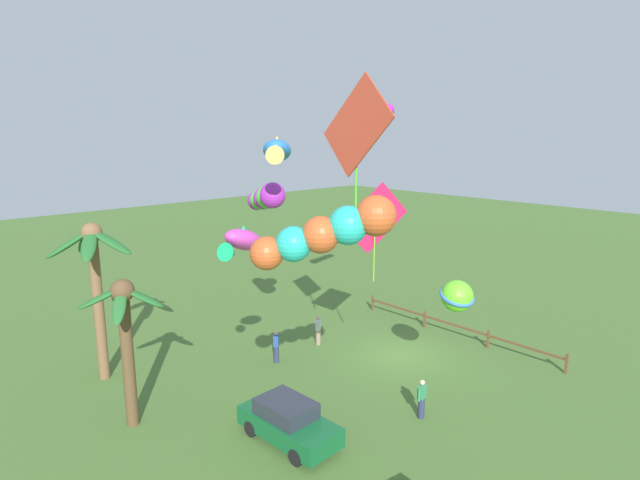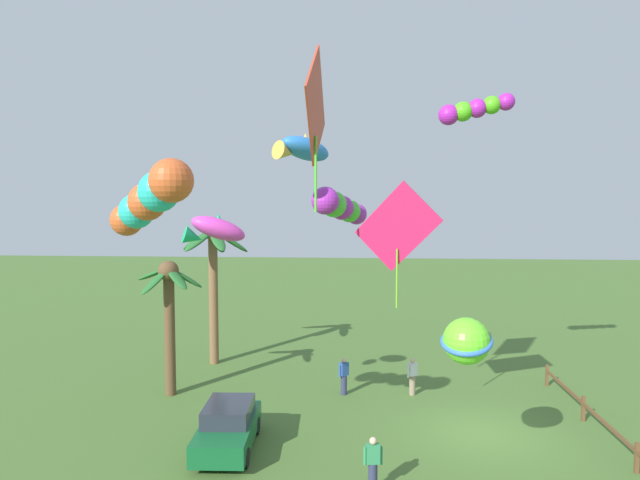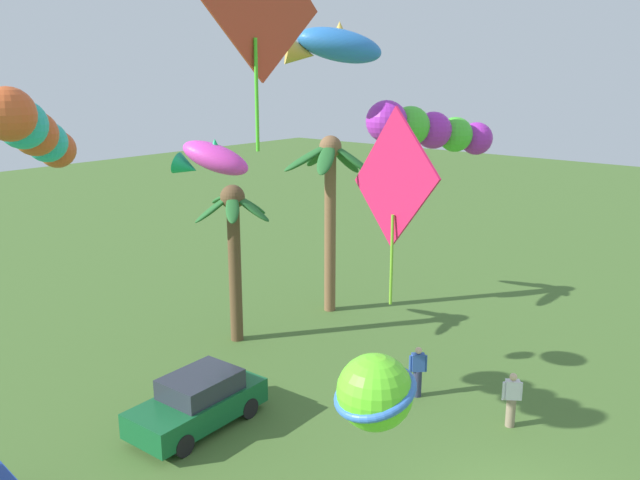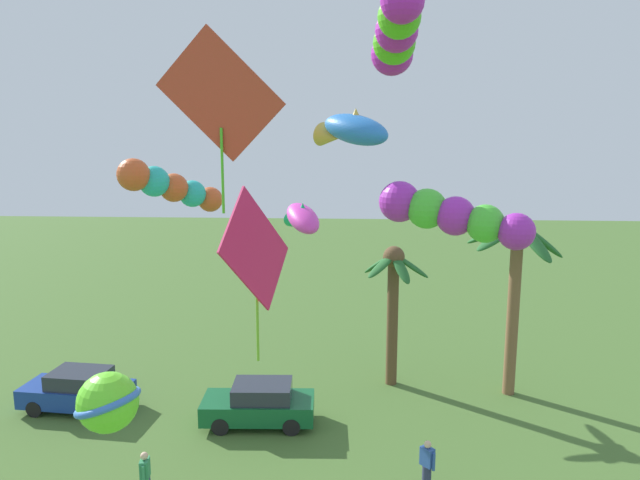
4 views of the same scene
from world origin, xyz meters
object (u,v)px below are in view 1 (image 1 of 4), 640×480
Objects in this scene: kite_ball_1 at (457,296)px; palm_tree_1 at (125,324)px; kite_fish_3 at (242,241)px; kite_diamond_6 at (357,128)px; kite_tube_0 at (328,232)px; spectator_0 at (276,346)px; kite_diamond_5 at (375,220)px; kite_tube_4 at (265,198)px; kite_fish_7 at (277,151)px; palm_tree_0 at (95,266)px; spectator_1 at (422,399)px; kite_tube_2 at (372,115)px; spectator_2 at (318,330)px; parked_car_1 at (288,421)px.

palm_tree_1 is at bearing 57.72° from kite_ball_1.
kite_diamond_6 is (-1.85, -3.70, 3.82)m from kite_fish_3.
kite_fish_3 is at bearing -5.63° from kite_tube_0.
spectator_0 is (0.52, -7.35, -3.24)m from palm_tree_1.
kite_diamond_6 is at bearing 116.99° from kite_diamond_5.
kite_tube_0 reaches higher than kite_tube_4.
kite_fish_7 is at bearing 56.95° from kite_diamond_5.
kite_tube_0 is 7.51m from kite_fish_7.
palm_tree_1 is at bearing 171.85° from palm_tree_0.
kite_tube_0 is at bearing 150.38° from spectator_0.
kite_fish_7 is at bearing 153.02° from kite_tube_4.
spectator_1 is 0.56× the size of kite_tube_2.
spectator_1 is at bearing 165.51° from kite_diamond_5.
palm_tree_1 reaches higher than spectator_1.
kite_tube_4 is (4.26, -4.24, 0.76)m from kite_fish_3.
kite_fish_3 is at bearing 119.04° from spectator_2.
kite_ball_1 is 0.43× the size of kite_diamond_5.
kite_diamond_6 is at bearing 174.97° from kite_tube_4.
kite_fish_3 is at bearing 120.02° from kite_fish_7.
kite_ball_1 reaches higher than spectator_2.
kite_fish_7 reaches higher than spectator_1.
kite_diamond_6 reaches higher than kite_tube_4.
kite_ball_1 is (-7.62, -0.72, 3.50)m from spectator_2.
parked_car_1 is 9.86m from kite_tube_4.
kite_fish_3 is 4.49m from kite_fish_7.
kite_tube_4 is (-3.69, -6.49, 2.75)m from palm_tree_0.
kite_fish_3 is at bearing 63.39° from kite_diamond_6.
kite_tube_2 is (-1.48, -4.91, 10.89)m from spectator_0.
kite_tube_2 is at bearing -45.71° from kite_diamond_5.
kite_diamond_5 is at bearing -112.94° from palm_tree_1.
kite_diamond_5 is (-8.47, -8.58, 2.08)m from palm_tree_0.
kite_diamond_5 is at bearing -156.33° from kite_tube_4.
kite_fish_3 is 5.63m from kite_diamond_6.
kite_diamond_5 is (-4.77, -2.09, -0.67)m from kite_tube_4.
palm_tree_1 is at bearing 93.83° from spectator_2.
kite_tube_0 is 1.66× the size of kite_ball_1.
kite_tube_2 reaches higher than kite_ball_1.
kite_diamond_5 reaches higher than palm_tree_1.
kite_tube_2 reaches higher than spectator_2.
kite_tube_2 reaches higher than parked_car_1.
kite_ball_1 is 0.65× the size of kite_tube_2.
spectator_1 is at bearing -146.74° from palm_tree_0.
kite_tube_0 is at bearing 126.10° from kite_tube_2.
kite_tube_0 is at bearing 138.40° from spectator_2.
spectator_1 is at bearing -138.10° from kite_diamond_6.
palm_tree_0 is 9.51m from kite_fish_7.
kite_tube_0 is at bearing 121.78° from kite_diamond_5.
spectator_0 is 2.91m from spectator_2.
palm_tree_0 is at bearing 60.37° from kite_tube_4.
kite_tube_0 is at bearing 98.57° from spectator_1.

